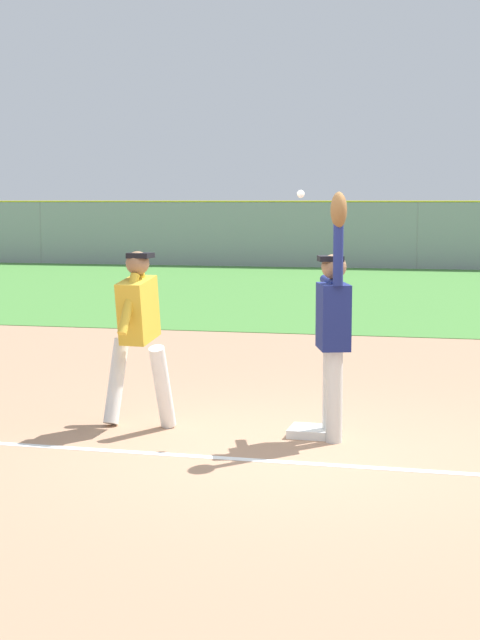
% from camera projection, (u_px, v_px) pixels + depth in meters
% --- Properties ---
extents(ground_plane, '(75.95, 75.95, 0.00)m').
position_uv_depth(ground_plane, '(291.00, 450.00, 8.77)').
color(ground_plane, tan).
extents(outfield_grass, '(51.98, 16.24, 0.01)m').
position_uv_depth(outfield_grass, '(401.00, 292.00, 23.95)').
color(outfield_grass, '#478438').
rests_on(outfield_grass, ground_plane).
extents(first_base, '(0.39, 0.39, 0.08)m').
position_uv_depth(first_base, '(310.00, 431.00, 9.29)').
color(first_base, white).
rests_on(first_base, ground_plane).
extents(fielder, '(0.39, 0.88, 2.28)m').
position_uv_depth(fielder, '(334.00, 320.00, 9.00)').
color(fielder, silver).
rests_on(fielder, ground_plane).
extents(runner, '(0.73, 0.85, 1.72)m').
position_uv_depth(runner, '(138.00, 326.00, 9.55)').
color(runner, white).
rests_on(runner, ground_plane).
extents(baseball, '(0.07, 0.07, 0.07)m').
position_uv_depth(baseball, '(301.00, 194.00, 9.26)').
color(baseball, white).
extents(outfield_fence, '(52.06, 0.08, 2.20)m').
position_uv_depth(outfield_fence, '(417.00, 235.00, 31.68)').
color(outfield_fence, '#93999E').
rests_on(outfield_fence, ground_plane).
extents(parked_car_red, '(4.56, 2.44, 1.25)m').
position_uv_depth(parked_car_red, '(287.00, 242.00, 36.83)').
color(parked_car_red, '#B21E1E').
rests_on(parked_car_red, ground_plane).
extents(parked_car_blue, '(4.58, 2.48, 1.25)m').
position_uv_depth(parked_car_blue, '(420.00, 243.00, 35.84)').
color(parked_car_blue, '#23389E').
rests_on(parked_car_blue, ground_plane).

